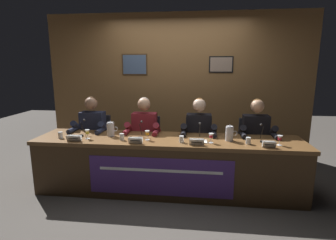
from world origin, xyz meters
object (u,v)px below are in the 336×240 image
Objects in this scene: water_cup_center_left at (122,137)px; nameplate_far_right at (269,144)px; microphone_far_left at (82,130)px; microphone_center_right at (200,134)px; nameplate_center_right at (197,142)px; water_pitcher_right_side at (230,133)px; chair_far_right at (252,150)px; panelist_far_right at (256,136)px; panelist_center_right at (199,134)px; nameplate_center_left at (135,140)px; juice_glass_center_left at (147,134)px; juice_glass_far_right at (280,138)px; nameplate_far_left at (74,138)px; microphone_far_right at (262,136)px; microphone_center_left at (140,132)px; document_stack_center_right at (199,141)px; water_cup_far_right at (248,141)px; water_cup_center_right at (181,139)px; chair_center_left at (147,146)px; chair_center_right at (198,148)px; juice_glass_far_left at (87,133)px; water_cup_far_left at (61,135)px; panelist_far_left at (91,131)px; conference_table at (167,158)px; chair_far_left at (97,144)px; water_pitcher_left_side at (111,129)px; juice_glass_center_right at (211,136)px.

water_cup_center_left is 1.83m from nameplate_far_right.
microphone_center_right is at bearing -1.07° from microphone_far_left.
water_pitcher_right_side is at bearing 30.43° from nameplate_center_right.
chair_far_right is 0.34m from panelist_far_right.
nameplate_center_left is at bearing -140.94° from panelist_center_right.
juice_glass_center_left is 1.00× the size of juice_glass_far_right.
chair_far_right reaches higher than nameplate_far_left.
microphone_center_left is at bearing 179.89° from microphone_far_right.
water_cup_center_left is 0.47× the size of nameplate_center_right.
water_cup_far_right is at bearing -1.84° from document_stack_center_right.
chair_center_left is at bearing 129.66° from water_cup_center_right.
microphone_center_left is 0.18× the size of panelist_far_right.
nameplate_center_left is at bearing -133.15° from chair_center_right.
microphone_center_right is at bearing 4.77° from juice_glass_far_left.
panelist_center_right is at bearing 90.17° from document_stack_center_right.
water_cup_far_left is 0.47× the size of nameplate_center_right.
panelist_far_left is at bearing 154.42° from juice_glass_center_left.
document_stack_center_right reaches higher than conference_table.
water_pitcher_right_side is at bearing -138.65° from panelist_far_right.
panelist_far_left is 7.99× the size of nameplate_far_right.
chair_far_right is (0.80, 0.57, -0.37)m from microphone_center_right.
chair_far_left reaches higher than juice_glass_far_left.
juice_glass_far_left is 1.46× the size of water_cup_far_left.
nameplate_far_left is 0.93× the size of water_pitcher_left_side.
chair_center_left is at bearing 180.00° from chair_center_right.
chair_far_left is 10.64× the size of water_cup_far_left.
panelist_far_left reaches higher than water_cup_center_right.
panelist_far_right is (2.27, 0.50, -0.11)m from juice_glass_far_left.
chair_center_left is 5.87× the size of nameplate_far_right.
water_cup_far_left is 1.29m from chair_center_left.
chair_far_left is at bearing 103.10° from juice_glass_far_left.
water_pitcher_left_side is at bearing 34.57° from juice_glass_far_left.
microphone_center_left is (0.00, 0.28, 0.03)m from nameplate_center_left.
chair_far_left is 0.81m from chair_center_left.
water_cup_far_right is at bearing -11.52° from microphone_center_right.
panelist_far_left reaches higher than nameplate_center_right.
microphone_center_left reaches higher than water_pitcher_left_side.
nameplate_center_right is at bearing -147.63° from juice_glass_center_right.
water_cup_center_left is 0.09× the size of chair_center_right.
juice_glass_far_left is 1.44m from nameplate_center_right.
water_pitcher_right_side is at bearing 5.44° from water_cup_center_left.
chair_far_left is 2.46m from panelist_far_right.
microphone_center_left is 0.79m from microphone_center_right.
chair_far_right is at bearing 73.75° from water_cup_far_right.
juice_glass_far_left is 0.57× the size of microphone_far_left.
conference_table is at bearing 24.61° from nameplate_center_left.
nameplate_center_left is at bearing -32.23° from water_cup_center_left.
chair_center_right is 7.30× the size of juice_glass_center_right.
microphone_far_left is at bearing -176.41° from water_pitcher_left_side.
panelist_far_right is (2.40, 0.63, -0.06)m from nameplate_far_left.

